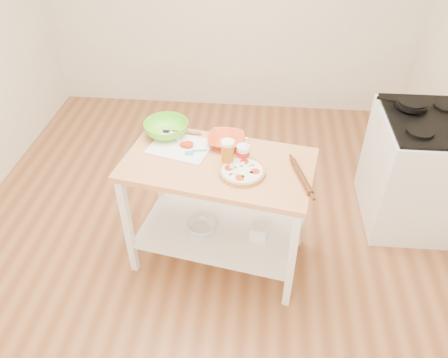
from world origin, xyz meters
The scene contains 15 objects.
room_shell centered at (0.00, 0.00, 1.35)m, with size 4.04×4.54×2.74m.
prep_island centered at (0.13, -0.14, 0.65)m, with size 1.33×0.88×0.90m.
gas_stove centered at (1.65, 0.48, 0.47)m, with size 0.70×0.81×1.11m.
skillet centered at (1.51, 0.63, 0.98)m, with size 0.37×0.24×0.03m.
pizza centered at (0.29, -0.24, 0.92)m, with size 0.29×0.29×0.05m.
cutting_board centered at (-0.14, 0.00, 0.91)m, with size 0.46×0.39×0.04m.
spatula centered at (-0.03, -0.06, 0.92)m, with size 0.15×0.07×0.01m.
knife centered at (-0.20, 0.16, 0.92)m, with size 0.27×0.03×0.01m.
orange_bowl centered at (0.16, 0.07, 0.93)m, with size 0.25×0.25×0.06m, color #DC4F24.
green_bowl centered at (-0.27, 0.15, 0.95)m, with size 0.31×0.31×0.10m, color #5FCD27.
beer_pint centered at (0.19, -0.15, 0.99)m, with size 0.09×0.09×0.17m.
yogurt_tub centered at (0.29, -0.09, 0.95)m, with size 0.09×0.09×0.19m.
rolling_pin centered at (0.66, -0.26, 0.92)m, with size 0.04×0.04×0.34m, color #532B13.
shelf_glass_bowl centered at (0.00, -0.14, 0.29)m, with size 0.22×0.22×0.07m, color silver.
shelf_bin centered at (0.43, -0.17, 0.32)m, with size 0.12×0.12×0.12m, color white.
Camera 1 is at (0.39, -2.41, 2.59)m, focal length 35.00 mm.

